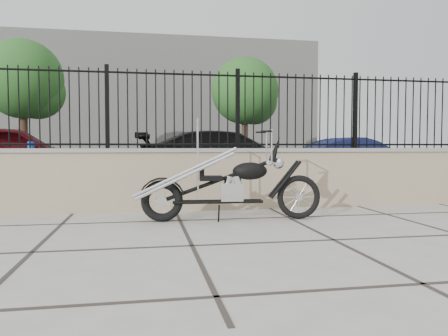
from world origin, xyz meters
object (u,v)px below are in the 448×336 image
Objects in this scene: car_red at (10,155)px; car_blue at (357,159)px; chopper_motorcycle at (228,169)px; car_black at (229,157)px.

car_red is 9.61m from car_blue.
car_black is (1.11, 5.68, 0.01)m from chopper_motorcycle.
car_black is 4.12m from car_blue.
car_red is 1.21× the size of car_blue.
chopper_motorcycle is 5.79m from car_black.
car_red reaches higher than car_blue.
car_red is at bearing 89.29° from car_blue.
car_blue is at bearing 55.47° from chopper_motorcycle.
car_blue is at bearing -77.35° from car_black.
chopper_motorcycle is 0.48× the size of car_black.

